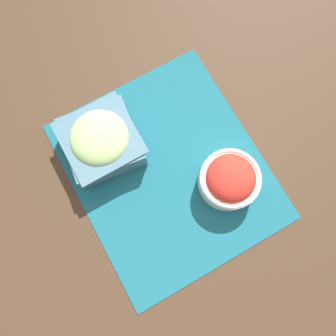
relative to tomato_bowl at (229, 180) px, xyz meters
The scene contains 4 objects.
ground_plane 0.14m from the tomato_bowl, 48.92° to the left, with size 3.00×3.00×0.00m, color #422D1E.
placemat 0.14m from the tomato_bowl, 48.92° to the left, with size 0.47×0.41×0.00m.
tomato_bowl is the anchor object (origin of this frame).
cucumber_bowl 0.29m from the tomato_bowl, 43.57° to the left, with size 0.17×0.17×0.09m.
Camera 1 is at (-0.13, 0.07, 0.73)m, focal length 35.00 mm.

